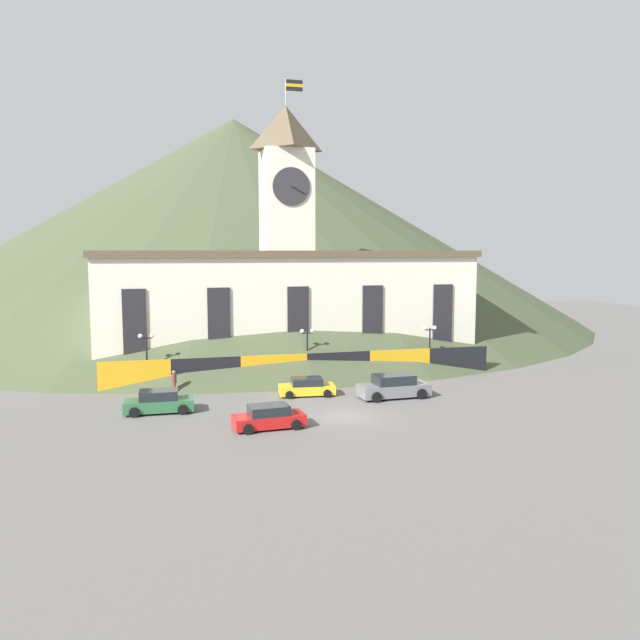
{
  "coord_description": "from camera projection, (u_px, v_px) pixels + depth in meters",
  "views": [
    {
      "loc": [
        -11.68,
        -38.7,
        10.92
      ],
      "look_at": [
        0.0,
        6.87,
        5.69
      ],
      "focal_mm": 35.0,
      "sensor_mm": 36.0,
      "label": 1
    }
  ],
  "objects": [
    {
      "name": "ground_plane",
      "position": [
        346.0,
        416.0,
        41.35
      ],
      "size": [
        160.0,
        160.0,
        0.0
      ],
      "primitive_type": "plane",
      "color": "#605E5B"
    },
    {
      "name": "car_gray_pickup",
      "position": [
        394.0,
        387.0,
        46.51
      ],
      "size": [
        5.39,
        2.58,
        1.75
      ],
      "rotation": [
        0.0,
        0.0,
        3.19
      ],
      "color": "slate",
      "rests_on": "ground"
    },
    {
      "name": "car_red_sedan",
      "position": [
        269.0,
        417.0,
        38.5
      ],
      "size": [
        4.52,
        2.39,
        1.45
      ],
      "rotation": [
        0.0,
        0.0,
        0.08
      ],
      "color": "red",
      "rests_on": "ground"
    },
    {
      "name": "car_green_wagon",
      "position": [
        159.0,
        402.0,
        42.21
      ],
      "size": [
        4.64,
        2.2,
        1.55
      ],
      "rotation": [
        0.0,
        0.0,
        3.12
      ],
      "color": "#2D663D",
      "rests_on": "ground"
    },
    {
      "name": "street_lamp_far_left",
      "position": [
        430.0,
        338.0,
        55.72
      ],
      "size": [
        1.26,
        0.36,
        4.26
      ],
      "color": "black",
      "rests_on": "ground"
    },
    {
      "name": "street_lamp_center",
      "position": [
        146.0,
        348.0,
        49.68
      ],
      "size": [
        1.26,
        0.36,
        4.37
      ],
      "color": "black",
      "rests_on": "ground"
    },
    {
      "name": "hillside_backdrop",
      "position": [
        235.0,
        221.0,
        98.5
      ],
      "size": [
        106.18,
        106.18,
        31.29
      ],
      "primitive_type": "cone",
      "color": "#424C33",
      "rests_on": "ground"
    },
    {
      "name": "car_yellow_coupe",
      "position": [
        307.0,
        387.0,
        47.27
      ],
      "size": [
        4.35,
        2.43,
        1.35
      ],
      "rotation": [
        0.0,
        0.0,
        -0.09
      ],
      "color": "yellow",
      "rests_on": "ground"
    },
    {
      "name": "pedestrian",
      "position": [
        174.0,
        381.0,
        47.77
      ],
      "size": [
        0.46,
        0.46,
        1.82
      ],
      "rotation": [
        0.0,
        0.0,
        0.19
      ],
      "color": "brown",
      "rests_on": "ground"
    },
    {
      "name": "banner_fence",
      "position": [
        307.0,
        368.0,
        52.07
      ],
      "size": [
        33.21,
        0.12,
        2.4
      ],
      "color": "gold",
      "rests_on": "ground"
    },
    {
      "name": "street_lamp_left",
      "position": [
        307.0,
        342.0,
        52.94
      ],
      "size": [
        1.26,
        0.36,
        4.34
      ],
      "color": "black",
      "rests_on": "ground"
    },
    {
      "name": "civic_building",
      "position": [
        287.0,
        299.0,
        59.52
      ],
      "size": [
        35.21,
        10.38,
        26.68
      ],
      "color": "silver",
      "rests_on": "ground"
    }
  ]
}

